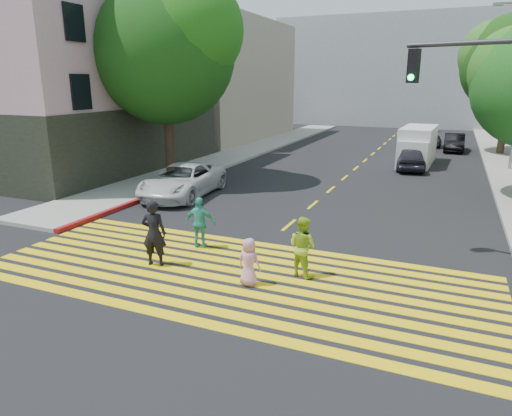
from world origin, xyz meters
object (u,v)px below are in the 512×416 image
Objects in this scene: pedestrian_woman at (302,246)px; pedestrian_man at (154,233)px; dark_car_parked at (454,142)px; white_van at (417,147)px; dark_car_near at (410,158)px; white_sedan at (183,180)px; pedestrian_extra at (200,223)px; pedestrian_child at (249,262)px; tree_left at (166,45)px; silver_car at (427,136)px.

pedestrian_man is at bearing 34.77° from pedestrian_woman.
dark_car_parked is 0.80× the size of white_van.
pedestrian_woman is at bearing -97.82° from dark_car_parked.
dark_car_near is at bearing -104.39° from dark_car_parked.
pedestrian_man is at bearing -68.51° from white_sedan.
dark_car_parked is (10.97, 19.51, -0.07)m from white_sedan.
pedestrian_extra is at bearing -120.34° from pedestrian_man.
pedestrian_woman is 16.82m from dark_car_near.
pedestrian_extra reaches higher than pedestrian_child.
pedestrian_man is 27.63m from dark_car_parked.
white_van is (4.87, 17.97, 0.28)m from pedestrian_extra.
pedestrian_woman is 1.31× the size of pedestrian_child.
dark_car_near is at bearing -120.98° from pedestrian_man.
dark_car_parked is at bearing -111.78° from dark_car_near.
tree_left is 5.26× the size of pedestrian_man.
dark_car_parked is at bearing -95.17° from pedestrian_child.
dark_car_near reaches higher than dark_car_parked.
tree_left is 6.92m from white_sedan.
white_sedan reaches higher than dark_car_near.
tree_left is 6.14× the size of pedestrian_extra.
white_van is (2.42, 19.81, 0.46)m from pedestrian_child.
tree_left is at bearing -135.88° from white_van.
dark_car_near is (11.03, 7.86, -5.96)m from tree_left.
silver_car is at bearing 60.12° from tree_left.
white_sedan is 1.32× the size of dark_car_near.
dark_car_parked is at bearing 118.01° from silver_car.
pedestrian_man is at bearing 1.38° from pedestrian_child.
pedestrian_extra is 18.62m from white_van.
pedestrian_child is (8.78, -10.01, -6.01)m from tree_left.
pedestrian_child is at bearing 130.76° from pedestrian_extra.
silver_car is 1.22× the size of dark_car_parked.
white_van is at bearing -119.91° from pedestrian_man.
dark_car_near is at bearing 45.70° from white_sedan.
pedestrian_child is 0.32× the size of dark_car_parked.
pedestrian_child is at bearing 68.01° from pedestrian_woman.
silver_car is (1.41, 28.46, -0.11)m from pedestrian_woman.
pedestrian_extra is (6.33, -8.16, -5.83)m from tree_left.
pedestrian_man is 2.94m from pedestrian_child.
silver_car reaches higher than dark_car_parked.
white_sedan is at bearing -18.05° from pedestrian_woman.
pedestrian_extra is 6.73m from white_sedan.
pedestrian_child is 9.71m from white_sedan.
dark_car_near is (5.17, 17.71, -0.27)m from pedestrian_man.
dark_car_parked reaches higher than pedestrian_child.
pedestrian_woman is 1.00× the size of pedestrian_extra.
silver_car is at bearing -71.42° from pedestrian_woman.
pedestrian_man reaches higher than pedestrian_child.
dark_car_parked is (3.48, 25.67, -0.16)m from pedestrian_woman.
pedestrian_man is at bearing 71.02° from silver_car.
pedestrian_child is (2.92, -0.15, -0.32)m from pedestrian_man.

